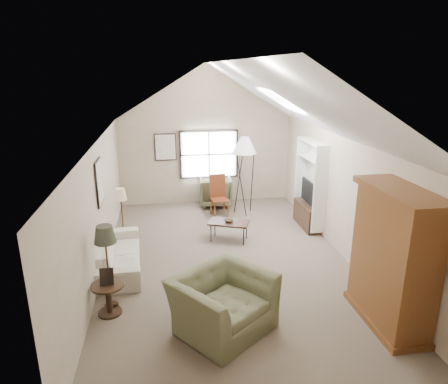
{
  "coord_description": "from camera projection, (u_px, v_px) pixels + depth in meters",
  "views": [
    {
      "loc": [
        -1.2,
        -7.43,
        3.88
      ],
      "look_at": [
        0.0,
        0.4,
        1.4
      ],
      "focal_mm": 32.0,
      "sensor_mm": 36.0,
      "label": 1
    }
  ],
  "objects": [
    {
      "name": "room_shell",
      "position": [
        227.0,
        105.0,
        7.39
      ],
      "size": [
        5.01,
        8.01,
        4.0
      ],
      "color": "brown",
      "rests_on": "ground"
    },
    {
      "name": "window",
      "position": [
        209.0,
        154.0,
        11.66
      ],
      "size": [
        1.72,
        0.08,
        1.42
      ],
      "primitive_type": "cube",
      "color": "black",
      "rests_on": "room_shell"
    },
    {
      "name": "skylight",
      "position": [
        281.0,
        100.0,
        8.42
      ],
      "size": [
        0.8,
        1.2,
        0.52
      ],
      "primitive_type": null,
      "color": "white",
      "rests_on": "room_shell"
    },
    {
      "name": "wall_art",
      "position": [
        135.0,
        163.0,
        9.39
      ],
      "size": [
        1.97,
        3.71,
        0.88
      ],
      "color": "black",
      "rests_on": "room_shell"
    },
    {
      "name": "armoire",
      "position": [
        393.0,
        259.0,
        6.07
      ],
      "size": [
        0.6,
        1.5,
        2.2
      ],
      "primitive_type": "cube",
      "color": "brown",
      "rests_on": "ground"
    },
    {
      "name": "tv_alcove",
      "position": [
        310.0,
        183.0,
        9.85
      ],
      "size": [
        0.32,
        1.3,
        2.1
      ],
      "primitive_type": "cube",
      "color": "white",
      "rests_on": "ground"
    },
    {
      "name": "media_console",
      "position": [
        307.0,
        215.0,
        10.1
      ],
      "size": [
        0.34,
        1.18,
        0.6
      ],
      "primitive_type": "cube",
      "color": "#382316",
      "rests_on": "ground"
    },
    {
      "name": "tv_panel",
      "position": [
        309.0,
        192.0,
        9.92
      ],
      "size": [
        0.05,
        0.9,
        0.55
      ],
      "primitive_type": "cube",
      "color": "black",
      "rests_on": "media_console"
    },
    {
      "name": "sofa",
      "position": [
        118.0,
        253.0,
        8.01
      ],
      "size": [
        0.98,
        2.2,
        0.63
      ],
      "primitive_type": "imported",
      "rotation": [
        0.0,
        0.0,
        1.64
      ],
      "color": "beige",
      "rests_on": "ground"
    },
    {
      "name": "armchair_near",
      "position": [
        223.0,
        303.0,
        6.08
      ],
      "size": [
        1.83,
        1.8,
        0.9
      ],
      "primitive_type": "imported",
      "rotation": [
        0.0,
        0.0,
        0.66
      ],
      "color": "#5E6043",
      "rests_on": "ground"
    },
    {
      "name": "armchair_far",
      "position": [
        215.0,
        191.0,
        11.68
      ],
      "size": [
        0.96,
        0.98,
        0.84
      ],
      "primitive_type": "imported",
      "rotation": [
        0.0,
        0.0,
        3.08
      ],
      "color": "#5C6446",
      "rests_on": "ground"
    },
    {
      "name": "coffee_table",
      "position": [
        229.0,
        231.0,
        9.3
      ],
      "size": [
        1.03,
        0.81,
        0.46
      ],
      "primitive_type": "cube",
      "rotation": [
        0.0,
        0.0,
        -0.38
      ],
      "color": "#3A1F18",
      "rests_on": "ground"
    },
    {
      "name": "bowl",
      "position": [
        229.0,
        221.0,
        9.22
      ],
      "size": [
        0.28,
        0.28,
        0.05
      ],
      "primitive_type": "imported",
      "rotation": [
        0.0,
        0.0,
        -0.38
      ],
      "color": "#3D2B19",
      "rests_on": "coffee_table"
    },
    {
      "name": "side_table",
      "position": [
        109.0,
        299.0,
        6.51
      ],
      "size": [
        0.57,
        0.57,
        0.54
      ],
      "primitive_type": "cylinder",
      "rotation": [
        0.0,
        0.0,
        0.07
      ],
      "color": "#312214",
      "rests_on": "ground"
    },
    {
      "name": "side_chair",
      "position": [
        220.0,
        196.0,
        10.76
      ],
      "size": [
        0.5,
        0.5,
        1.13
      ],
      "primitive_type": "cube",
      "rotation": [
        0.0,
        0.0,
        0.15
      ],
      "color": "brown",
      "rests_on": "ground"
    },
    {
      "name": "tripod_lamp",
      "position": [
        244.0,
        176.0,
        10.75
      ],
      "size": [
        0.73,
        0.73,
        2.18
      ],
      "primitive_type": null,
      "rotation": [
        0.0,
        0.0,
        -0.17
      ],
      "color": "silver",
      "rests_on": "ground"
    },
    {
      "name": "dark_lamp",
      "position": [
        108.0,
        267.0,
        6.56
      ],
      "size": [
        0.38,
        0.38,
        1.5
      ],
      "primitive_type": null,
      "rotation": [
        0.0,
        0.0,
        0.07
      ],
      "color": "#252A1D",
      "rests_on": "ground"
    },
    {
      "name": "tan_lamp",
      "position": [
        122.0,
        216.0,
        9.03
      ],
      "size": [
        0.29,
        0.29,
        1.35
      ],
      "primitive_type": null,
      "rotation": [
        0.0,
        0.0,
        0.07
      ],
      "color": "tan",
      "rests_on": "ground"
    }
  ]
}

